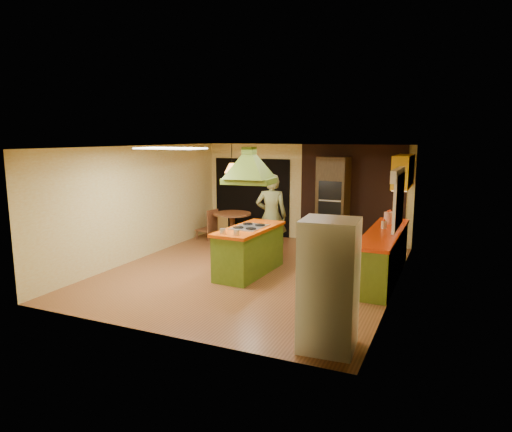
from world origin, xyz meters
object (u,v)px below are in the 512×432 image
at_px(wall_oven, 333,201).
at_px(dining_table, 232,221).
at_px(kitchen_island, 249,250).
at_px(man, 271,216).
at_px(canister_large, 388,218).
at_px(refrigerator, 329,285).

relative_size(wall_oven, dining_table, 2.24).
xyz_separation_m(kitchen_island, man, (-0.05, 1.28, 0.48)).
xyz_separation_m(man, canister_large, (2.48, 0.27, 0.09)).
height_order(kitchen_island, wall_oven, wall_oven).
distance_m(dining_table, canister_large, 4.16).
bearing_deg(refrigerator, wall_oven, 100.06).
xyz_separation_m(kitchen_island, wall_oven, (0.88, 3.09, 0.63)).
bearing_deg(dining_table, refrigerator, -52.15).
bearing_deg(refrigerator, dining_table, 123.96).
relative_size(refrigerator, wall_oven, 0.77).
height_order(refrigerator, canister_large, refrigerator).
distance_m(kitchen_island, refrigerator, 3.46).
distance_m(kitchen_island, man, 1.37).
distance_m(wall_oven, canister_large, 2.19).
bearing_deg(wall_oven, kitchen_island, -102.21).
bearing_deg(refrigerator, canister_large, 84.09).
bearing_deg(dining_table, canister_large, -12.31).
height_order(man, wall_oven, wall_oven).
distance_m(kitchen_island, wall_oven, 3.27).
bearing_deg(kitchen_island, canister_large, 35.37).
relative_size(refrigerator, dining_table, 1.72).
xyz_separation_m(kitchen_island, refrigerator, (2.28, -2.57, 0.37)).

